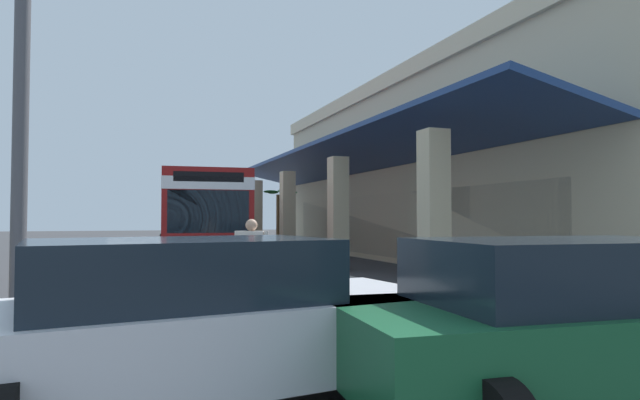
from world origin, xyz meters
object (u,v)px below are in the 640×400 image
(parked_sedan_white, at_px, (198,320))
(potted_palm, at_px, (278,237))
(pedestrian, at_px, (251,258))
(parked_sedan_green, at_px, (581,322))
(lot_light_pole, at_px, (22,48))
(transit_bus, at_px, (198,213))

(parked_sedan_white, relative_size, potted_palm, 1.49)
(pedestrian, bearing_deg, potted_palm, 162.52)
(pedestrian, bearing_deg, parked_sedan_green, 14.00)
(pedestrian, xyz_separation_m, lot_light_pole, (2.46, -3.40, 2.79))
(parked_sedan_green, xyz_separation_m, pedestrian, (-6.10, -1.52, 0.17))
(parked_sedan_green, bearing_deg, potted_palm, 171.38)
(parked_sedan_green, distance_m, pedestrian, 6.29)
(parked_sedan_white, xyz_separation_m, potted_palm, (-19.86, 6.31, 0.02))
(transit_bus, bearing_deg, pedestrian, -2.34)
(transit_bus, xyz_separation_m, parked_sedan_white, (15.78, -2.04, -1.10))
(parked_sedan_green, distance_m, potted_palm, 21.31)
(potted_palm, xyz_separation_m, lot_light_pole, (17.43, -8.11, 2.94))
(potted_palm, bearing_deg, lot_light_pole, -24.96)
(pedestrian, distance_m, lot_light_pole, 5.04)
(lot_light_pole, bearing_deg, parked_sedan_green, 53.47)
(transit_bus, height_order, parked_sedan_green, transit_bus)
(transit_bus, bearing_deg, parked_sedan_green, 3.62)
(transit_bus, relative_size, lot_light_pole, 1.65)
(parked_sedan_green, height_order, lot_light_pole, lot_light_pole)
(pedestrian, height_order, potted_palm, potted_palm)
(parked_sedan_green, bearing_deg, transit_bus, -176.38)
(transit_bus, xyz_separation_m, potted_palm, (-4.07, 4.27, -1.08))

